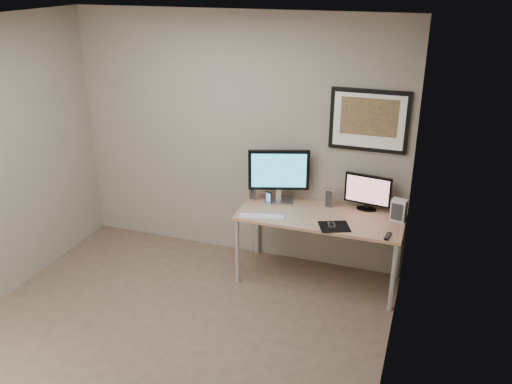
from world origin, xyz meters
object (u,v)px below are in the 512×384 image
fan_unit (399,210)px  framed_art (369,121)px  desk (320,221)px  monitor_tv (368,192)px  keyboard (262,216)px  speaker_right (329,197)px  phone_dock (269,198)px  speaker_left (253,192)px  monitor_large (279,174)px

fan_unit → framed_art: bearing=162.3°
desk → monitor_tv: size_ratio=3.43×
keyboard → framed_art: bearing=19.7°
desk → speaker_right: speaker_right is taller
phone_dock → keyboard: phone_dock is taller
desk → keyboard: bearing=-155.5°
speaker_left → framed_art: bearing=3.6°
monitor_large → phone_dock: 0.27m
desk → speaker_left: size_ratio=9.80×
monitor_tv → phone_dock: (-0.97, -0.18, -0.13)m
framed_art → phone_dock: bearing=-164.6°
desk → phone_dock: (-0.56, 0.08, 0.13)m
framed_art → speaker_left: size_ratio=4.59×
framed_art → speaker_right: (-0.32, -0.11, -0.79)m
speaker_right → keyboard: speaker_right is taller
framed_art → speaker_left: framed_art is taller
speaker_right → keyboard: (-0.56, -0.46, -0.09)m
desk → speaker_right: (0.03, 0.22, 0.17)m
desk → framed_art: (0.35, 0.33, 0.96)m
monitor_tv → phone_dock: monitor_tv is taller
framed_art → keyboard: 1.37m
phone_dock → monitor_tv: bearing=23.0°
monitor_large → fan_unit: 1.22m
monitor_large → keyboard: monitor_large is taller
speaker_right → framed_art: bearing=10.2°
monitor_tv → speaker_left: (-1.16, -0.12, -0.11)m
fan_unit → monitor_large: bearing=-170.1°
monitor_tv → framed_art: bearing=135.7°
speaker_left → desk: bearing=-16.8°
monitor_large → monitor_tv: 0.90m
framed_art → monitor_tv: bearing=-52.3°
desk → speaker_right: size_ratio=7.92×
monitor_large → speaker_right: bearing=-11.4°
desk → framed_art: bearing=43.5°
speaker_left → keyboard: size_ratio=0.37×
monitor_large → speaker_right: (0.51, 0.06, -0.21)m
fan_unit → monitor_tv: bearing=167.8°
desk → framed_art: 1.07m
monitor_large → keyboard: size_ratio=1.37×
monitor_tv → speaker_left: monitor_tv is taller
speaker_left → speaker_right: 0.79m
speaker_left → keyboard: (0.23, -0.38, -0.07)m
keyboard → desk: bearing=11.1°
framed_art → keyboard: (-0.88, -0.57, -0.88)m
keyboard → speaker_left: bearing=107.4°
monitor_large → framed_art: bearing=-6.2°
speaker_left → fan_unit: fan_unit is taller
framed_art → monitor_large: size_ratio=1.26×
framed_art → speaker_left: bearing=-170.4°
monitor_tv → speaker_right: 0.39m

